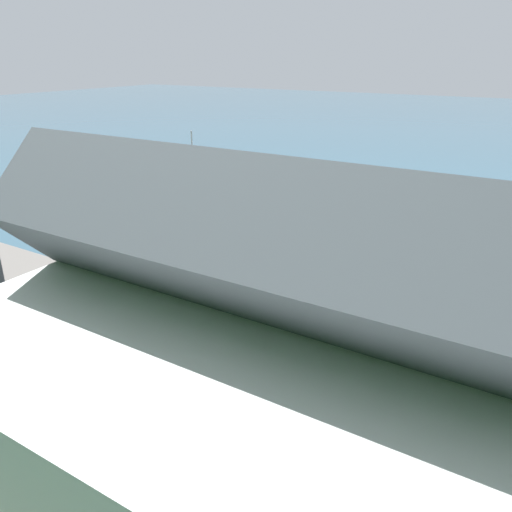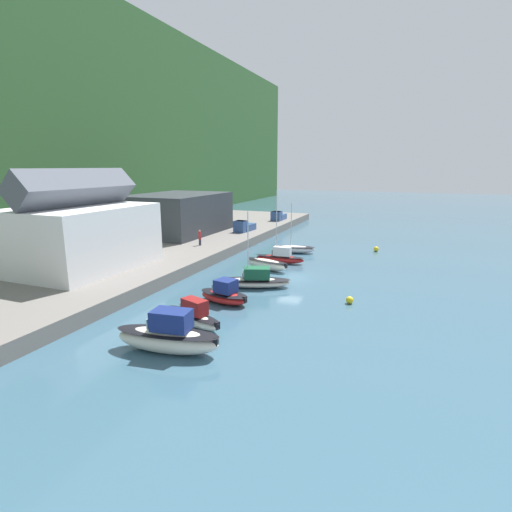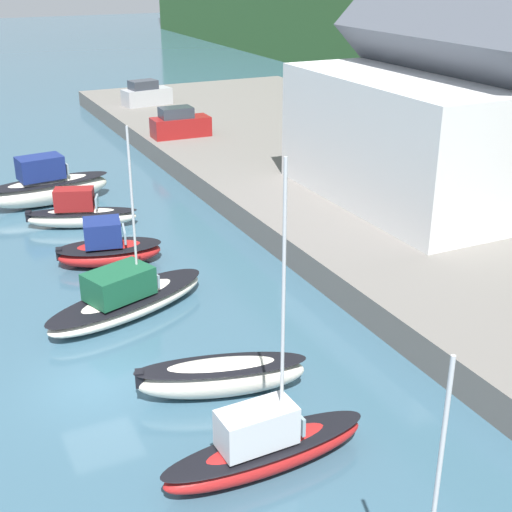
{
  "view_description": "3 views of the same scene",
  "coord_description": "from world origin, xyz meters",
  "px_view_note": "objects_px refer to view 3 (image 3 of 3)",
  "views": [
    {
      "loc": [
        -14.1,
        29.36,
        13.72
      ],
      "look_at": [
        0.61,
        5.27,
        2.23
      ],
      "focal_mm": 35.0,
      "sensor_mm": 36.0,
      "label": 1
    },
    {
      "loc": [
        -40.77,
        -12.29,
        12.07
      ],
      "look_at": [
        0.35,
        4.2,
        2.06
      ],
      "focal_mm": 28.0,
      "sensor_mm": 36.0,
      "label": 2
    },
    {
      "loc": [
        21.13,
        -4.08,
        13.66
      ],
      "look_at": [
        -2.93,
        7.47,
        2.32
      ],
      "focal_mm": 50.0,
      "sensor_mm": 36.0,
      "label": 3
    }
  ],
  "objects_px": {
    "parked_car_0": "(146,94)",
    "moored_boat_2": "(108,248)",
    "moored_boat_1": "(80,213)",
    "moored_boat_4": "(221,376)",
    "moored_boat_0": "(48,187)",
    "moored_boat_5": "(265,446)",
    "moored_boat_3": "(126,298)",
    "parked_car_1": "(180,124)"
  },
  "relations": [
    {
      "from": "parked_car_0",
      "to": "moored_boat_2",
      "type": "bearing_deg",
      "value": -29.16
    },
    {
      "from": "moored_boat_1",
      "to": "moored_boat_2",
      "type": "relative_size",
      "value": 1.15
    },
    {
      "from": "moored_boat_2",
      "to": "moored_boat_3",
      "type": "xyz_separation_m",
      "value": [
        5.47,
        -0.69,
        -0.05
      ]
    },
    {
      "from": "parked_car_0",
      "to": "parked_car_1",
      "type": "xyz_separation_m",
      "value": [
        12.49,
        -1.41,
        0.0
      ]
    },
    {
      "from": "parked_car_0",
      "to": "parked_car_1",
      "type": "bearing_deg",
      "value": -14.69
    },
    {
      "from": "parked_car_1",
      "to": "moored_boat_2",
      "type": "bearing_deg",
      "value": -28.4
    },
    {
      "from": "moored_boat_2",
      "to": "moored_boat_4",
      "type": "xyz_separation_m",
      "value": [
        12.43,
        0.54,
        -0.09
      ]
    },
    {
      "from": "parked_car_1",
      "to": "moored_boat_5",
      "type": "bearing_deg",
      "value": -14.74
    },
    {
      "from": "moored_boat_2",
      "to": "parked_car_0",
      "type": "xyz_separation_m",
      "value": [
        -30.01,
        11.47,
        1.48
      ]
    },
    {
      "from": "moored_boat_5",
      "to": "parked_car_0",
      "type": "xyz_separation_m",
      "value": [
        -46.45,
        11.28,
        1.5
      ]
    },
    {
      "from": "moored_boat_2",
      "to": "parked_car_1",
      "type": "height_order",
      "value": "parked_car_1"
    },
    {
      "from": "moored_boat_0",
      "to": "moored_boat_3",
      "type": "xyz_separation_m",
      "value": [
        15.61,
        0.2,
        -0.36
      ]
    },
    {
      "from": "moored_boat_1",
      "to": "moored_boat_4",
      "type": "distance_m",
      "value": 18.01
    },
    {
      "from": "moored_boat_0",
      "to": "moored_boat_2",
      "type": "bearing_deg",
      "value": -2.33
    },
    {
      "from": "moored_boat_2",
      "to": "parked_car_1",
      "type": "distance_m",
      "value": 20.26
    },
    {
      "from": "moored_boat_1",
      "to": "moored_boat_5",
      "type": "relative_size",
      "value": 0.67
    },
    {
      "from": "moored_boat_5",
      "to": "parked_car_0",
      "type": "relative_size",
      "value": 2.07
    },
    {
      "from": "moored_boat_1",
      "to": "parked_car_0",
      "type": "xyz_separation_m",
      "value": [
        -24.44,
        11.54,
        1.5
      ]
    },
    {
      "from": "moored_boat_0",
      "to": "moored_boat_2",
      "type": "height_order",
      "value": "moored_boat_0"
    },
    {
      "from": "moored_boat_3",
      "to": "moored_boat_1",
      "type": "bearing_deg",
      "value": 156.84
    },
    {
      "from": "moored_boat_1",
      "to": "moored_boat_5",
      "type": "distance_m",
      "value": 22.0
    },
    {
      "from": "moored_boat_0",
      "to": "parked_car_0",
      "type": "xyz_separation_m",
      "value": [
        -19.87,
        12.36,
        1.17
      ]
    },
    {
      "from": "moored_boat_3",
      "to": "parked_car_0",
      "type": "distance_m",
      "value": 37.54
    },
    {
      "from": "moored_boat_1",
      "to": "moored_boat_5",
      "type": "bearing_deg",
      "value": 20.36
    },
    {
      "from": "moored_boat_4",
      "to": "parked_car_1",
      "type": "relative_size",
      "value": 1.4
    },
    {
      "from": "moored_boat_4",
      "to": "parked_car_0",
      "type": "height_order",
      "value": "parked_car_0"
    },
    {
      "from": "moored_boat_1",
      "to": "moored_boat_2",
      "type": "bearing_deg",
      "value": 20.37
    },
    {
      "from": "moored_boat_5",
      "to": "parked_car_1",
      "type": "distance_m",
      "value": 35.39
    },
    {
      "from": "moored_boat_1",
      "to": "moored_boat_2",
      "type": "distance_m",
      "value": 5.57
    },
    {
      "from": "moored_boat_3",
      "to": "parked_car_0",
      "type": "xyz_separation_m",
      "value": [
        -35.48,
        12.16,
        1.53
      ]
    },
    {
      "from": "moored_boat_3",
      "to": "parked_car_1",
      "type": "xyz_separation_m",
      "value": [
        -22.99,
        10.75,
        1.53
      ]
    },
    {
      "from": "moored_boat_1",
      "to": "parked_car_1",
      "type": "bearing_deg",
      "value": 159.43
    },
    {
      "from": "moored_boat_0",
      "to": "moored_boat_1",
      "type": "relative_size",
      "value": 1.23
    },
    {
      "from": "moored_boat_3",
      "to": "parked_car_0",
      "type": "relative_size",
      "value": 1.77
    },
    {
      "from": "moored_boat_1",
      "to": "moored_boat_4",
      "type": "bearing_deg",
      "value": 21.63
    },
    {
      "from": "moored_boat_2",
      "to": "parked_car_1",
      "type": "relative_size",
      "value": 1.25
    },
    {
      "from": "moored_boat_0",
      "to": "moored_boat_3",
      "type": "distance_m",
      "value": 15.62
    },
    {
      "from": "moored_boat_4",
      "to": "parked_car_0",
      "type": "distance_m",
      "value": 43.86
    },
    {
      "from": "parked_car_0",
      "to": "moored_boat_1",
      "type": "bearing_deg",
      "value": -33.51
    },
    {
      "from": "moored_boat_5",
      "to": "moored_boat_4",
      "type": "bearing_deg",
      "value": 173.15
    },
    {
      "from": "moored_boat_4",
      "to": "moored_boat_0",
      "type": "bearing_deg",
      "value": -160.84
    },
    {
      "from": "moored_boat_0",
      "to": "moored_boat_3",
      "type": "height_order",
      "value": "moored_boat_3"
    }
  ]
}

